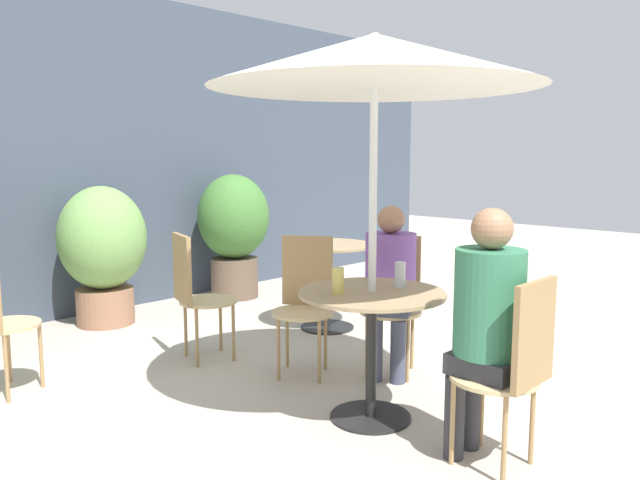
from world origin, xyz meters
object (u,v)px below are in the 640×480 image
seated_person_0 (486,314)px  potted_plant_2 (234,227)px  beer_glass_1 (400,275)px  cafe_table_near (372,323)px  seated_person_1 (390,277)px  bistro_chair_4 (305,293)px  umbrella (375,62)px  bistro_chair_2 (195,287)px  cafe_table_far (327,266)px  bistro_chair_1 (393,292)px  beer_glass_0 (338,281)px  bistro_chair_0 (515,360)px  potted_plant_1 (103,247)px

seated_person_0 → potted_plant_2: 3.93m
beer_glass_1 → seated_person_0: bearing=-106.8°
cafe_table_near → seated_person_1: 0.71m
seated_person_1 → bistro_chair_4: bearing=-177.8°
bistro_chair_4 → umbrella: 1.68m
cafe_table_near → seated_person_1: seated_person_1 is taller
seated_person_1 → potted_plant_2: 2.74m
bistro_chair_2 → beer_glass_1: (0.30, -1.59, 0.26)m
cafe_table_far → bistro_chair_2: bearing=176.1°
bistro_chair_4 → potted_plant_2: (1.06, 2.14, 0.19)m
beer_glass_1 → potted_plant_2: potted_plant_2 is taller
cafe_table_near → cafe_table_far: size_ratio=1.06×
bistro_chair_1 → bistro_chair_2: same height
bistro_chair_1 → beer_glass_0: 1.01m
cafe_table_far → bistro_chair_0: bearing=-117.2°
bistro_chair_2 → beer_glass_0: 1.47m
bistro_chair_4 → potted_plant_1: potted_plant_1 is taller
umbrella → potted_plant_2: bearing=65.3°
bistro_chair_4 → beer_glass_1: size_ratio=6.30×
cafe_table_near → beer_glass_1: size_ratio=5.55×
seated_person_0 → beer_glass_0: 0.82m
bistro_chair_0 → bistro_chair_4: 1.73m
beer_glass_0 → bistro_chair_2: bearing=87.5°
potted_plant_1 → seated_person_1: bearing=-75.2°
bistro_chair_1 → potted_plant_2: 2.64m
bistro_chair_4 → potted_plant_2: potted_plant_2 is taller
bistro_chair_0 → potted_plant_1: 3.82m
bistro_chair_1 → umbrella: umbrella is taller
bistro_chair_2 → umbrella: umbrella is taller
bistro_chair_1 → bistro_chair_4: 0.60m
bistro_chair_0 → seated_person_1: (0.62, 1.21, 0.14)m
bistro_chair_2 → beer_glass_1: 1.64m
bistro_chair_4 → beer_glass_0: 0.92m
potted_plant_2 → potted_plant_1: bearing=-179.4°
cafe_table_far → beer_glass_1: 1.82m
bistro_chair_0 → seated_person_0: (0.00, 0.15, 0.19)m
seated_person_1 → seated_person_0: bearing=-60.0°
potted_plant_1 → bistro_chair_4: bearing=-79.6°
cafe_table_far → seated_person_0: (-1.19, -2.16, 0.19)m
seated_person_1 → potted_plant_1: size_ratio=0.95×
bistro_chair_2 → bistro_chair_4: (0.42, -0.71, 0.00)m
bistro_chair_0 → bistro_chair_4: bearing=-100.0°
cafe_table_near → beer_glass_1: beer_glass_1 is taller
cafe_table_near → bistro_chair_0: size_ratio=0.88×
umbrella → seated_person_0: bearing=-90.5°
bistro_chair_4 → seated_person_1: seated_person_1 is taller
beer_glass_0 → seated_person_1: bearing=17.5°
cafe_table_near → umbrella: (0.00, -0.00, 1.41)m
bistro_chair_0 → bistro_chair_1: 1.49m
bistro_chair_2 → umbrella: bearing=-158.7°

